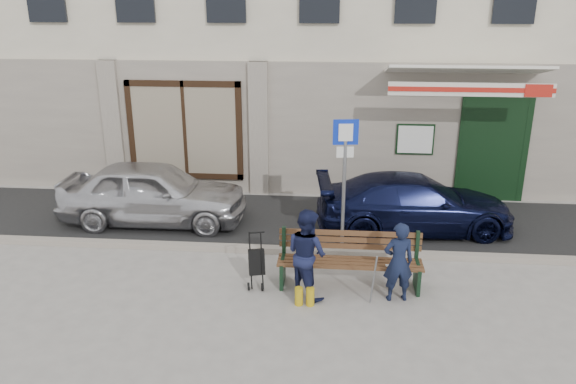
# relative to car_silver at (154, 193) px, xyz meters

# --- Properties ---
(ground) EXTENTS (80.00, 80.00, 0.00)m
(ground) POSITION_rel_car_silver_xyz_m (3.40, -2.82, -0.67)
(ground) COLOR #9E9991
(ground) RESTS_ON ground
(asphalt_lane) EXTENTS (60.00, 3.20, 0.01)m
(asphalt_lane) POSITION_rel_car_silver_xyz_m (3.40, 0.28, -0.67)
(asphalt_lane) COLOR #282828
(asphalt_lane) RESTS_ON ground
(curb) EXTENTS (60.00, 0.18, 0.12)m
(curb) POSITION_rel_car_silver_xyz_m (3.40, -1.32, -0.61)
(curb) COLOR #9E9384
(curb) RESTS_ON ground
(car_silver) EXTENTS (3.95, 1.61, 1.34)m
(car_silver) POSITION_rel_car_silver_xyz_m (0.00, 0.00, 0.00)
(car_silver) COLOR silver
(car_silver) RESTS_ON ground
(car_navy) EXTENTS (4.18, 2.03, 1.17)m
(car_navy) POSITION_rel_car_silver_xyz_m (5.50, 0.05, -0.09)
(car_navy) COLOR black
(car_navy) RESTS_ON ground
(parking_sign) EXTENTS (0.47, 0.11, 2.53)m
(parking_sign) POSITION_rel_car_silver_xyz_m (4.01, -0.96, 1.01)
(parking_sign) COLOR gray
(parking_sign) RESTS_ON ground
(bench) EXTENTS (2.40, 1.17, 0.98)m
(bench) POSITION_rel_car_silver_xyz_m (4.08, -2.51, -0.21)
(bench) COLOR brown
(bench) RESTS_ON ground
(man) EXTENTS (0.53, 0.40, 1.33)m
(man) POSITION_rel_car_silver_xyz_m (4.87, -2.88, -0.01)
(man) COLOR #121A33
(man) RESTS_ON ground
(woman) EXTENTS (0.92, 0.91, 1.50)m
(woman) POSITION_rel_car_silver_xyz_m (3.42, -2.86, 0.08)
(woman) COLOR #161B3C
(woman) RESTS_ON ground
(stroller) EXTENTS (0.32, 0.42, 0.93)m
(stroller) POSITION_rel_car_silver_xyz_m (2.57, -2.61, -0.26)
(stroller) COLOR black
(stroller) RESTS_ON ground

